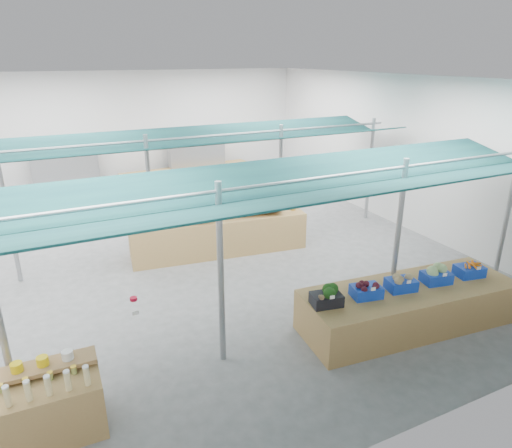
{
  "coord_description": "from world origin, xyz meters",
  "views": [
    {
      "loc": [
        -3.24,
        -9.87,
        4.68
      ],
      "look_at": [
        0.76,
        -1.6,
        1.27
      ],
      "focal_mm": 32.0,
      "sensor_mm": 36.0,
      "label": 1
    }
  ],
  "objects_px": {
    "veg_counter": "(408,306)",
    "vendor_right": "(224,204)",
    "fruit_counter": "(219,234)",
    "bottle_shelf": "(28,410)",
    "vendor_left": "(159,213)",
    "crate_stack": "(433,289)"
  },
  "relations": [
    {
      "from": "fruit_counter",
      "to": "veg_counter",
      "type": "bearing_deg",
      "value": -60.86
    },
    {
      "from": "veg_counter",
      "to": "fruit_counter",
      "type": "bearing_deg",
      "value": 117.31
    },
    {
      "from": "veg_counter",
      "to": "fruit_counter",
      "type": "relative_size",
      "value": 0.92
    },
    {
      "from": "veg_counter",
      "to": "vendor_right",
      "type": "distance_m",
      "value": 5.89
    },
    {
      "from": "bottle_shelf",
      "to": "vendor_left",
      "type": "xyz_separation_m",
      "value": [
        3.18,
        5.64,
        0.43
      ]
    },
    {
      "from": "fruit_counter",
      "to": "vendor_right",
      "type": "bearing_deg",
      "value": 68.49
    },
    {
      "from": "crate_stack",
      "to": "vendor_left",
      "type": "xyz_separation_m",
      "value": [
        -4.15,
        5.3,
        0.59
      ]
    },
    {
      "from": "bottle_shelf",
      "to": "crate_stack",
      "type": "distance_m",
      "value": 7.35
    },
    {
      "from": "bottle_shelf",
      "to": "veg_counter",
      "type": "height_order",
      "value": "bottle_shelf"
    },
    {
      "from": "veg_counter",
      "to": "vendor_left",
      "type": "bearing_deg",
      "value": 123.48
    },
    {
      "from": "crate_stack",
      "to": "vendor_left",
      "type": "height_order",
      "value": "vendor_left"
    },
    {
      "from": "vendor_right",
      "to": "bottle_shelf",
      "type": "bearing_deg",
      "value": 55.65
    },
    {
      "from": "fruit_counter",
      "to": "bottle_shelf",
      "type": "bearing_deg",
      "value": -126.88
    },
    {
      "from": "vendor_right",
      "to": "vendor_left",
      "type": "bearing_deg",
      "value": 7.1
    },
    {
      "from": "vendor_right",
      "to": "fruit_counter",
      "type": "bearing_deg",
      "value": 68.49
    },
    {
      "from": "veg_counter",
      "to": "vendor_left",
      "type": "distance_m",
      "value": 6.52
    },
    {
      "from": "vendor_left",
      "to": "fruit_counter",
      "type": "bearing_deg",
      "value": 144.59
    },
    {
      "from": "fruit_counter",
      "to": "crate_stack",
      "type": "xyz_separation_m",
      "value": [
        2.95,
        -4.2,
        -0.18
      ]
    },
    {
      "from": "veg_counter",
      "to": "vendor_right",
      "type": "relative_size",
      "value": 2.29
    },
    {
      "from": "veg_counter",
      "to": "fruit_counter",
      "type": "height_order",
      "value": "fruit_counter"
    },
    {
      "from": "vendor_left",
      "to": "vendor_right",
      "type": "xyz_separation_m",
      "value": [
        1.8,
        0.0,
        0.0
      ]
    },
    {
      "from": "fruit_counter",
      "to": "vendor_left",
      "type": "xyz_separation_m",
      "value": [
        -1.2,
        1.1,
        0.4
      ]
    }
  ]
}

